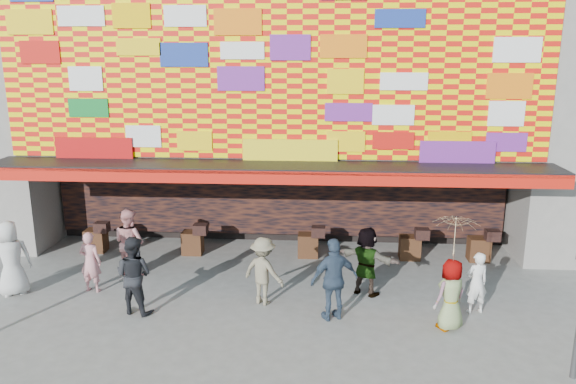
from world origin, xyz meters
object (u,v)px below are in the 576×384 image
Objects in this scene: ped_g at (451,295)px; ped_c at (134,275)px; ped_i at (129,242)px; parasol at (455,237)px; ped_a at (11,258)px; ped_f at (367,261)px; ped_b at (90,262)px; ped_h at (477,283)px; ped_e at (334,279)px; ped_d at (263,271)px.

ped_c is at bearing -34.29° from ped_g.
ped_g is 0.87× the size of ped_i.
parasol reaches higher than ped_g.
parasol is (10.59, -1.11, 1.19)m from ped_a.
ped_a reaches higher than ped_g.
ped_f is (5.48, 1.37, -0.05)m from ped_c.
ped_g reaches higher than ped_b.
ped_b is 1.06× the size of ped_h.
ped_f is 2.74m from parasol.
ped_h is at bearing 165.61° from ped_e.
ped_c reaches higher than ped_f.
ped_f is 1.19× the size of ped_h.
ped_c reaches higher than ped_d.
ped_a is 1.04× the size of ped_i.
ped_a is 1.19× the size of ped_g.
ped_h is (3.32, 0.55, -0.22)m from ped_e.
ped_i reaches higher than ped_b.
ped_e reaches higher than ped_h.
ped_c is at bearing 43.13° from ped_f.
ped_i reaches higher than ped_d.
ped_i is (0.60, 1.22, 0.13)m from ped_b.
ped_e is (1.69, -0.71, 0.13)m from ped_d.
ped_f is 0.96× the size of ped_i.
ped_f is (8.87, 0.61, -0.08)m from ped_a.
ped_f is 2.64m from ped_h.
ped_h is at bearing -170.09° from ped_f.
parasol reaches higher than ped_d.
ped_d is at bearing 166.63° from parasol.
ped_c is 1.01× the size of parasol.
ped_a reaches higher than ped_h.
ped_f reaches higher than ped_g.
ped_f is at bearing -159.09° from ped_i.
ped_d is 0.95× the size of ped_f.
ped_b is 0.86× the size of parasol.
ped_a is 1.03× the size of ped_c.
ped_h is at bearing -162.26° from ped_i.
ped_d is 4.19m from ped_i.
ped_d is (6.35, -0.10, -0.12)m from ped_a.
ped_c is at bearing 40.66° from ped_d.
parasol reaches higher than ped_b.
ped_c is 1.05× the size of ped_f.
ped_a is at bearing 27.06° from ped_d.
ped_c is at bearing 132.59° from ped_a.
ped_b is 0.98× the size of ped_g.
ped_a reaches higher than ped_d.
ped_e is 2.83m from parasol.
ped_b is 0.95× the size of ped_d.
ped_e is 2.57m from ped_g.
ped_e is 1.05× the size of parasol.
ped_e is (6.15, -1.12, 0.17)m from ped_b.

